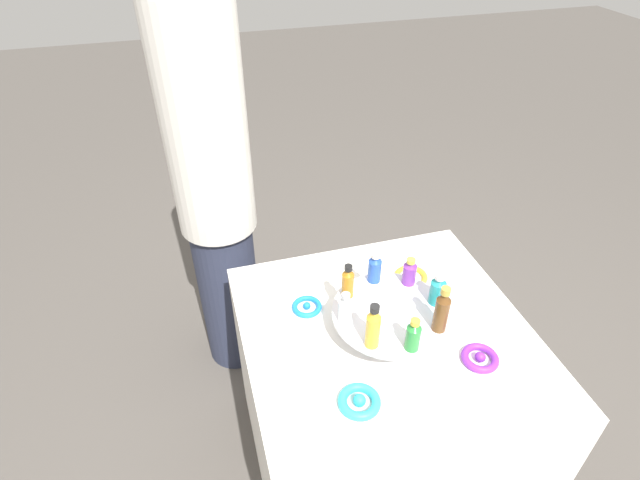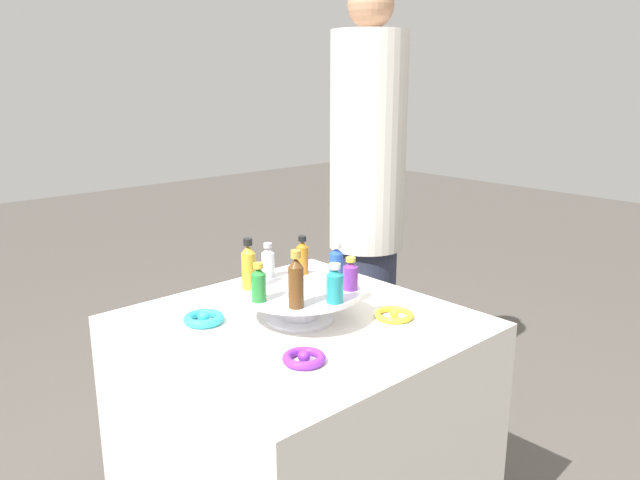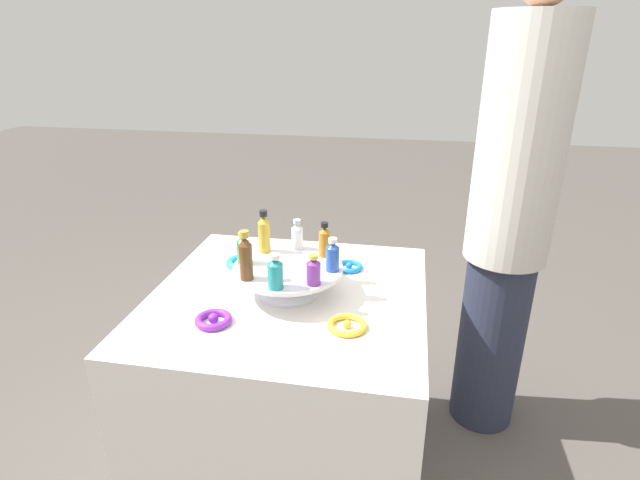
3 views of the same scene
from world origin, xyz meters
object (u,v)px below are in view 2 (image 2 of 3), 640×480
Objects in this scene: bottle_amber at (302,256)px; bottle_green at (259,284)px; person_figure at (367,211)px; ribbon_bow_blue at (297,286)px; bottle_brown at (296,281)px; bottle_teal at (335,284)px; bottle_gold at (249,266)px; display_stand at (300,299)px; bottle_purple at (350,275)px; ribbon_bow_gold at (394,315)px; bottle_blue at (336,262)px; bottle_clear at (268,262)px; ribbon_bow_purple at (304,358)px; ribbon_bow_teal at (204,318)px.

bottle_amber reaches higher than bottle_green.
ribbon_bow_blue is at bearing -9.34° from person_figure.
bottle_brown is at bearing 135.75° from bottle_amber.
bottle_gold is at bearing 23.25° from bottle_teal.
bottle_purple is (-0.09, -0.10, 0.07)m from display_stand.
bottle_gold reaches higher than display_stand.
ribbon_bow_gold is (-0.16, -0.33, -0.13)m from bottle_green.
bottle_amber reaches higher than ribbon_bow_gold.
bottle_amber is 0.10m from bottle_blue.
bottle_teal is at bearing -179.25° from display_stand.
bottle_amber is 0.25m from bottle_green.
bottle_clear reaches higher than ribbon_bow_purple.
bottle_gold reaches higher than ribbon_bow_teal.
bottle_gold is at bearing 49.43° from ribbon_bow_gold.
bottle_brown is 0.19m from ribbon_bow_purple.
ribbon_bow_blue is at bearing -25.30° from bottle_teal.
bottle_purple is at bearing 9.69° from person_figure.
bottle_blue is (-0.13, -0.14, 0.00)m from bottle_clear.
bottle_gold reaches higher than ribbon_bow_blue.
ribbon_bow_gold is (-0.25, -0.30, -0.14)m from bottle_gold.
bottle_teal is 0.38m from ribbon_bow_teal.
bottle_amber is 0.19m from bottle_gold.
bottle_gold is at bearing -21.75° from bottle_green.
ribbon_bow_gold is at bearing 18.76° from person_figure.
ribbon_bow_blue is at bearing -40.57° from bottle_brown.
bottle_amber is 0.31m from ribbon_bow_gold.
ribbon_bow_teal is 0.92m from person_figure.
bottle_teal is 0.24m from ribbon_bow_gold.
bottle_purple is 0.41m from ribbon_bow_teal.
bottle_purple is at bearing -89.25° from bottle_brown.
bottle_amber is 0.18m from ribbon_bow_blue.
bottle_clear is at bearing -97.28° from ribbon_bow_teal.
bottle_purple is at bearing -134.25° from display_stand.
bottle_amber is 1.03× the size of ribbon_bow_gold.
bottle_brown reaches higher than ribbon_bow_purple.
ribbon_bow_teal is (0.06, 0.29, -0.13)m from bottle_amber.
display_stand is at bearing 135.75° from bottle_amber.
bottle_teal is 0.87m from person_figure.
bottle_teal is at bearing 135.75° from bottle_blue.
bottle_teal is 0.06× the size of person_figure.
bottle_teal is at bearing -134.25° from bottle_green.
bottle_green is at bearing -4.18° from person_figure.
bottle_blue is (0.00, -0.13, 0.07)m from display_stand.
ribbon_bow_blue is (0.29, -0.06, -0.12)m from bottle_purple.
bottle_teal reaches higher than ribbon_bow_gold.
display_stand is 0.26m from ribbon_bow_gold.
display_stand is 0.26m from ribbon_bow_blue.
bottle_green is 0.92× the size of ribbon_bow_teal.
bottle_purple is 0.05× the size of person_figure.
bottle_brown is 0.25m from bottle_blue.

